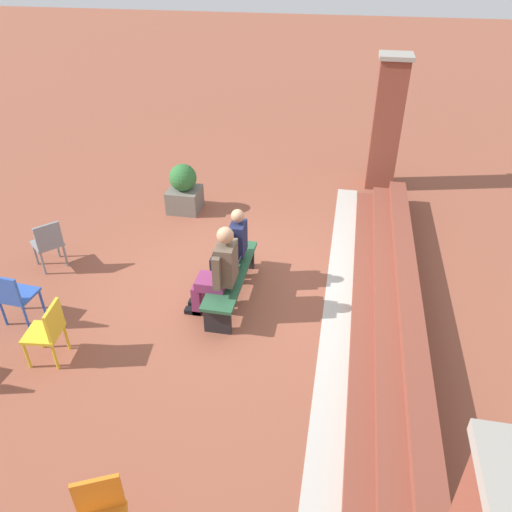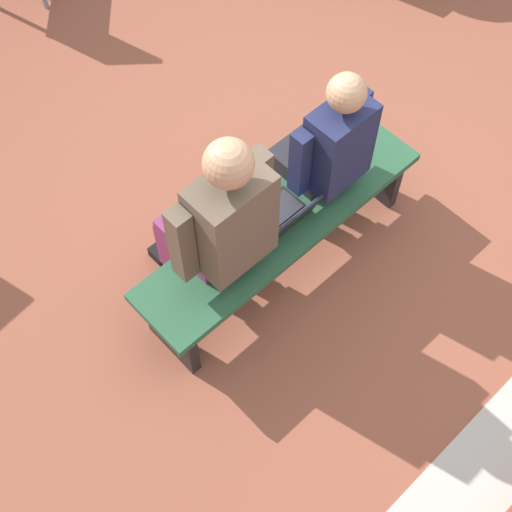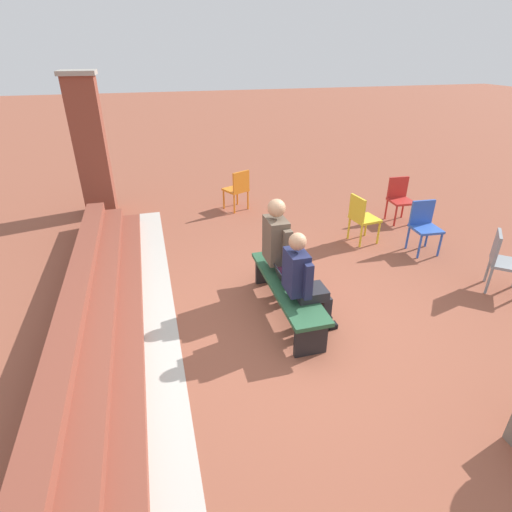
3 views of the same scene
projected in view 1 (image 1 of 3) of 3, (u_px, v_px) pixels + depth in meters
name	position (u px, v px, depth m)	size (l,w,h in m)	color
ground_plane	(243.00, 283.00, 7.76)	(60.00, 60.00, 0.00)	brown
concrete_strip	(337.00, 309.00, 7.23)	(8.07, 0.40, 0.01)	#B7B2A8
brick_steps	(392.00, 306.00, 7.02)	(7.27, 0.90, 0.45)	brown
brick_pillar_left_of_steps	(387.00, 123.00, 10.04)	(0.64, 0.64, 2.67)	brown
bench	(231.00, 277.00, 7.29)	(1.80, 0.44, 0.45)	#285638
person_student	(232.00, 245.00, 7.40)	(0.51, 0.64, 1.28)	#232328
person_adult	(219.00, 269.00, 6.77)	(0.58, 0.74, 1.41)	#7F2D5B
laptop	(231.00, 269.00, 7.20)	(0.32, 0.29, 0.21)	black
plastic_chair_far_left	(48.00, 242.00, 7.87)	(0.59, 0.59, 0.84)	gray
plastic_chair_foreground	(48.00, 330.00, 6.14)	(0.47, 0.47, 0.84)	gold
plastic_chair_near_bench_left	(14.00, 295.00, 6.73)	(0.45, 0.45, 0.84)	#2D56B7
planter	(184.00, 189.00, 9.57)	(0.60, 0.60, 0.94)	#6B665B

